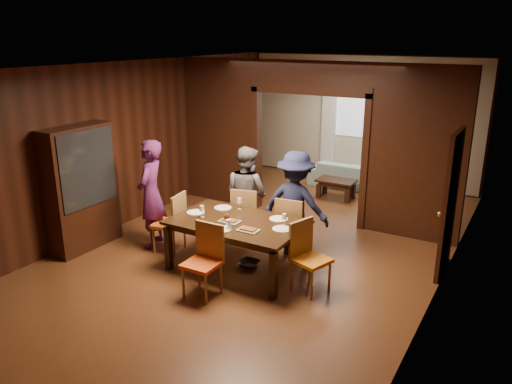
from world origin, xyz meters
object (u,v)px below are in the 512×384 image
Objects in this scene: dining_table at (238,245)px; sofa at (354,175)px; hutch at (81,188)px; chair_far_l at (248,215)px; chair_far_r at (292,226)px; chair_near at (202,262)px; person_purple at (151,194)px; coffee_table at (336,189)px; chair_right at (311,258)px; person_navy at (296,204)px; person_grey at (247,194)px; chair_left at (169,222)px.

sofa is at bearing 89.12° from dining_table.
chair_far_l is at bearing 34.22° from hutch.
chair_far_l is at bearing -11.07° from chair_far_r.
hutch is (-2.59, 0.34, 0.52)m from chair_near.
person_purple is 1.10m from hutch.
chair_near reaches higher than dining_table.
coffee_table is 0.82× the size of chair_far_l.
person_purple reaches higher than chair_right.
coffee_table is (-0.47, 2.95, -0.63)m from person_navy.
chair_far_r is (-0.74, 0.92, 0.00)m from chair_right.
person_grey is 1.66× the size of chair_far_l.
person_purple is 1.82× the size of chair_far_l.
dining_table is at bearing 12.24° from hutch.
chair_near is (-0.06, -5.69, 0.20)m from sofa.
sofa is 0.91m from coffee_table.
coffee_table is at bearing -110.70° from chair_far_l.
chair_left is 1.00× the size of chair_far_r.
hutch is at bearing -77.25° from person_purple.
sofa is at bearing -91.07° from chair_far_r.
chair_far_r is at bearing 95.43° from sofa.
chair_far_l is (-0.40, -2.95, 0.28)m from coffee_table.
dining_table is 1.01m from chair_far_l.
coffee_table is at bearing -88.20° from chair_far_r.
person_grey is at bearing 81.51° from sofa.
chair_far_l is at bearing 101.88° from chair_near.
chair_far_r is 0.48× the size of hutch.
person_grey reaches higher than dining_table.
chair_far_l is at bearing 125.11° from chair_left.
chair_far_r reaches higher than sofa.
person_grey reaches higher than coffee_table.
chair_left is at bearing 19.14° from chair_far_r.
person_purple is at bearing 33.45° from hutch.
person_navy is at bearing 54.35° from chair_right.
person_purple is at bearing 19.75° from person_navy.
person_purple is at bearing -106.27° from chair_left.
chair_right is at bearing 121.82° from chair_far_r.
chair_left and chair_near have the same top height.
person_purple reaches higher than chair_near.
chair_far_l is at bearing -97.74° from coffee_table.
person_grey is 1.66× the size of chair_near.
chair_near is (1.68, -0.94, -0.40)m from person_purple.
person_navy is 0.83× the size of hutch.
person_purple is 1.82× the size of chair_near.
chair_left reaches higher than sofa.
person_grey is 2.01m from chair_near.
hutch reaches higher than dining_table.
chair_left and chair_right have the same top height.
chair_far_l is 0.48× the size of hutch.
person_purple is 5.09m from sofa.
person_navy is 2.04m from chair_left.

